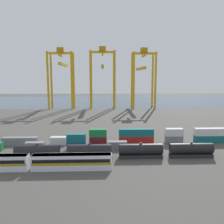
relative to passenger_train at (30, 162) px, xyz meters
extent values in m
plane|color=#4C4944|center=(12.90, 63.43, -2.14)|extent=(420.00, 420.00, 0.00)
cube|color=#384C60|center=(12.90, 170.81, -2.14)|extent=(400.00, 110.00, 0.01)
cube|color=silver|center=(10.51, 0.00, -0.19)|extent=(20.12, 3.10, 3.90)
cube|color=#9E8414|center=(10.51, 0.00, -0.29)|extent=(19.72, 3.14, 0.64)
cube|color=black|center=(10.51, 0.00, 0.49)|extent=(19.32, 3.13, 0.90)
cube|color=slate|center=(10.51, 0.00, 1.58)|extent=(19.92, 2.85, 0.36)
cube|color=#232326|center=(-0.26, 8.02, -1.59)|extent=(12.50, 2.50, 1.10)
cylinder|color=black|center=(-0.26, 8.02, 0.49)|extent=(12.50, 3.07, 3.07)
cylinder|color=black|center=(-0.26, 8.02, 2.21)|extent=(0.70, 0.70, 0.36)
cube|color=#232326|center=(14.53, 8.02, -1.59)|extent=(12.50, 2.50, 1.10)
cylinder|color=black|center=(14.53, 8.02, 0.49)|extent=(12.50, 3.07, 3.07)
cylinder|color=black|center=(14.53, 8.02, 2.21)|extent=(0.70, 0.70, 0.36)
cube|color=#232326|center=(29.33, 8.02, -1.59)|extent=(12.50, 2.50, 1.10)
cylinder|color=black|center=(29.33, 8.02, 0.49)|extent=(12.50, 3.07, 3.07)
cylinder|color=black|center=(29.33, 8.02, 2.21)|extent=(0.70, 0.70, 0.36)
cube|color=#232326|center=(44.12, 8.02, -1.59)|extent=(12.50, 2.50, 1.10)
cylinder|color=black|center=(44.12, 8.02, 0.49)|extent=(12.50, 3.07, 3.07)
cylinder|color=black|center=(44.12, 8.02, 2.21)|extent=(0.70, 0.70, 0.36)
cube|color=slate|center=(-3.42, 16.83, -0.84)|extent=(6.04, 2.44, 2.60)
cube|color=#1C4299|center=(9.85, 16.83, -0.84)|extent=(6.04, 2.44, 2.60)
cube|color=#146066|center=(9.85, 16.83, 1.76)|extent=(6.04, 2.44, 2.60)
cube|color=slate|center=(23.13, 16.83, -0.84)|extent=(6.04, 2.44, 2.60)
cube|color=slate|center=(-10.24, 23.49, -0.84)|extent=(12.10, 2.44, 2.60)
cube|color=silver|center=(3.22, 23.49, -0.84)|extent=(6.04, 2.44, 2.60)
cube|color=maroon|center=(16.68, 23.49, -0.84)|extent=(6.04, 2.44, 2.60)
cube|color=#197538|center=(16.68, 23.49, 1.76)|extent=(6.04, 2.44, 2.60)
cube|color=#AD211C|center=(30.13, 23.49, -0.84)|extent=(12.10, 2.44, 2.60)
cube|color=#146066|center=(30.13, 23.49, 1.76)|extent=(12.10, 2.44, 2.60)
cube|color=slate|center=(43.59, 23.49, -0.84)|extent=(6.04, 2.44, 2.60)
cube|color=silver|center=(43.59, 23.49, 1.76)|extent=(6.04, 2.44, 2.60)
cube|color=#146066|center=(57.05, 23.49, -0.84)|extent=(12.10, 2.44, 2.60)
cube|color=silver|center=(57.05, 23.49, 1.76)|extent=(12.10, 2.44, 2.60)
cylinder|color=gold|center=(-20.01, 115.50, 18.21)|extent=(1.50, 1.50, 40.71)
cylinder|color=gold|center=(-3.28, 115.50, 18.21)|extent=(1.50, 1.50, 40.71)
cylinder|color=gold|center=(-20.01, 127.22, 18.21)|extent=(1.50, 1.50, 40.71)
cylinder|color=gold|center=(-3.28, 127.22, 18.21)|extent=(1.50, 1.50, 40.71)
cube|color=gold|center=(-11.64, 121.36, 37.76)|extent=(18.33, 1.20, 1.60)
cube|color=gold|center=(-11.64, 121.36, 36.16)|extent=(1.20, 13.33, 1.60)
cube|color=gold|center=(-11.64, 133.78, 30.22)|extent=(2.00, 35.48, 2.00)
cube|color=#A77A10|center=(-11.64, 121.36, 40.16)|extent=(4.80, 4.00, 3.20)
cylinder|color=gold|center=(10.01, 116.36, 18.65)|extent=(1.50, 1.50, 41.59)
cylinder|color=gold|center=(27.17, 116.36, 18.65)|extent=(1.50, 1.50, 41.59)
cylinder|color=gold|center=(10.01, 126.36, 18.65)|extent=(1.50, 1.50, 41.59)
cylinder|color=gold|center=(27.17, 126.36, 18.65)|extent=(1.50, 1.50, 41.59)
cube|color=gold|center=(18.59, 121.36, 38.64)|extent=(18.76, 1.20, 1.60)
cube|color=gold|center=(18.59, 121.36, 37.04)|extent=(1.20, 11.59, 1.60)
cube|color=gold|center=(18.59, 132.67, 28.65)|extent=(2.00, 32.32, 2.00)
cube|color=#A77A10|center=(18.59, 121.36, 41.04)|extent=(4.80, 4.00, 3.20)
cylinder|color=gold|center=(40.95, 116.04, 18.25)|extent=(1.50, 1.50, 40.78)
cylinder|color=gold|center=(56.71, 116.04, 18.25)|extent=(1.50, 1.50, 40.78)
cylinder|color=gold|center=(40.95, 126.68, 18.25)|extent=(1.50, 1.50, 40.78)
cylinder|color=gold|center=(56.71, 126.68, 18.25)|extent=(1.50, 1.50, 40.78)
cube|color=gold|center=(48.83, 121.36, 37.84)|extent=(17.36, 1.20, 1.60)
cube|color=gold|center=(48.83, 121.36, 36.24)|extent=(1.20, 12.23, 1.60)
cube|color=gold|center=(48.83, 135.30, 27.34)|extent=(2.00, 39.83, 2.00)
cube|color=#A77A10|center=(48.83, 121.36, 40.24)|extent=(4.80, 4.00, 3.20)
camera|label=1|loc=(18.28, -59.81, 21.32)|focal=39.17mm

